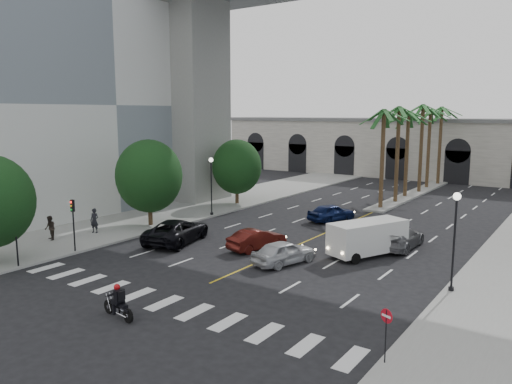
{
  "coord_description": "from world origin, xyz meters",
  "views": [
    {
      "loc": [
        17.12,
        -18.33,
        9.38
      ],
      "look_at": [
        0.38,
        6.0,
        4.64
      ],
      "focal_mm": 35.0,
      "sensor_mm": 36.0,
      "label": 1
    }
  ],
  "objects_px": {
    "cargo_van": "(367,237)",
    "pedestrian_a": "(94,221)",
    "lamp_post_right": "(455,233)",
    "car_b": "(257,239)",
    "traffic_signal_far": "(73,217)",
    "pedestrian_b": "(50,228)",
    "motorcycle_rider": "(119,303)",
    "car_c": "(177,231)",
    "car_a": "(284,252)",
    "car_d": "(400,237)",
    "lamp_post_left_far": "(211,181)",
    "do_not_enter_sign": "(386,325)",
    "car_e": "(331,212)",
    "traffic_signal_near": "(15,228)"
  },
  "relations": [
    {
      "from": "traffic_signal_far",
      "to": "car_b",
      "type": "distance_m",
      "value": 12.39
    },
    {
      "from": "car_b",
      "to": "do_not_enter_sign",
      "type": "distance_m",
      "value": 16.77
    },
    {
      "from": "traffic_signal_far",
      "to": "car_b",
      "type": "relative_size",
      "value": 0.85
    },
    {
      "from": "cargo_van",
      "to": "pedestrian_b",
      "type": "height_order",
      "value": "cargo_van"
    },
    {
      "from": "car_e",
      "to": "pedestrian_b",
      "type": "height_order",
      "value": "pedestrian_b"
    },
    {
      "from": "motorcycle_rider",
      "to": "car_b",
      "type": "distance_m",
      "value": 13.3
    },
    {
      "from": "car_b",
      "to": "lamp_post_left_far",
      "type": "bearing_deg",
      "value": -20.17
    },
    {
      "from": "motorcycle_rider",
      "to": "car_c",
      "type": "bearing_deg",
      "value": 129.99
    },
    {
      "from": "traffic_signal_near",
      "to": "car_d",
      "type": "bearing_deg",
      "value": 45.1
    },
    {
      "from": "pedestrian_b",
      "to": "cargo_van",
      "type": "bearing_deg",
      "value": 46.38
    },
    {
      "from": "car_b",
      "to": "car_d",
      "type": "distance_m",
      "value": 9.97
    },
    {
      "from": "lamp_post_right",
      "to": "car_c",
      "type": "distance_m",
      "value": 19.18
    },
    {
      "from": "cargo_van",
      "to": "pedestrian_b",
      "type": "distance_m",
      "value": 22.58
    },
    {
      "from": "lamp_post_left_far",
      "to": "traffic_signal_far",
      "type": "distance_m",
      "value": 14.52
    },
    {
      "from": "traffic_signal_far",
      "to": "traffic_signal_near",
      "type": "bearing_deg",
      "value": -90.0
    },
    {
      "from": "traffic_signal_far",
      "to": "car_c",
      "type": "bearing_deg",
      "value": 58.49
    },
    {
      "from": "car_d",
      "to": "motorcycle_rider",
      "type": "bearing_deg",
      "value": 71.27
    },
    {
      "from": "car_a",
      "to": "cargo_van",
      "type": "bearing_deg",
      "value": -112.39
    },
    {
      "from": "cargo_van",
      "to": "pedestrian_a",
      "type": "relative_size",
      "value": 3.03
    },
    {
      "from": "car_b",
      "to": "do_not_enter_sign",
      "type": "xyz_separation_m",
      "value": [
        13.01,
        -10.53,
        0.93
      ]
    },
    {
      "from": "lamp_post_left_far",
      "to": "car_d",
      "type": "bearing_deg",
      "value": -2.83
    },
    {
      "from": "lamp_post_left_far",
      "to": "car_d",
      "type": "height_order",
      "value": "lamp_post_left_far"
    },
    {
      "from": "traffic_signal_near",
      "to": "traffic_signal_far",
      "type": "relative_size",
      "value": 1.0
    },
    {
      "from": "lamp_post_left_far",
      "to": "pedestrian_b",
      "type": "distance_m",
      "value": 14.41
    },
    {
      "from": "traffic_signal_near",
      "to": "car_d",
      "type": "relative_size",
      "value": 0.69
    },
    {
      "from": "traffic_signal_near",
      "to": "pedestrian_a",
      "type": "xyz_separation_m",
      "value": [
        -3.16,
        8.06,
        -1.41
      ]
    },
    {
      "from": "motorcycle_rider",
      "to": "car_c",
      "type": "relative_size",
      "value": 0.37
    },
    {
      "from": "lamp_post_right",
      "to": "car_a",
      "type": "xyz_separation_m",
      "value": [
        -9.9,
        -0.56,
        -2.47
      ]
    },
    {
      "from": "motorcycle_rider",
      "to": "car_a",
      "type": "bearing_deg",
      "value": 88.47
    },
    {
      "from": "lamp_post_right",
      "to": "car_b",
      "type": "relative_size",
      "value": 1.24
    },
    {
      "from": "motorcycle_rider",
      "to": "traffic_signal_far",
      "type": "bearing_deg",
      "value": 161.0
    },
    {
      "from": "car_d",
      "to": "car_b",
      "type": "bearing_deg",
      "value": 36.76
    },
    {
      "from": "traffic_signal_far",
      "to": "pedestrian_b",
      "type": "xyz_separation_m",
      "value": [
        -3.97,
        0.79,
        -1.47
      ]
    },
    {
      "from": "traffic_signal_near",
      "to": "car_d",
      "type": "distance_m",
      "value": 24.94
    },
    {
      "from": "pedestrian_b",
      "to": "do_not_enter_sign",
      "type": "relative_size",
      "value": 0.79
    },
    {
      "from": "do_not_enter_sign",
      "to": "pedestrian_a",
      "type": "bearing_deg",
      "value": -171.69
    },
    {
      "from": "lamp_post_right",
      "to": "car_b",
      "type": "bearing_deg",
      "value": 174.74
    },
    {
      "from": "motorcycle_rider",
      "to": "do_not_enter_sign",
      "type": "xyz_separation_m",
      "value": [
        11.62,
        2.69,
        0.9
      ]
    },
    {
      "from": "traffic_signal_far",
      "to": "pedestrian_b",
      "type": "bearing_deg",
      "value": 168.74
    },
    {
      "from": "traffic_signal_far",
      "to": "do_not_enter_sign",
      "type": "bearing_deg",
      "value": -7.13
    },
    {
      "from": "traffic_signal_far",
      "to": "car_c",
      "type": "xyz_separation_m",
      "value": [
        3.67,
        5.99,
        -1.66
      ]
    },
    {
      "from": "traffic_signal_near",
      "to": "car_c",
      "type": "xyz_separation_m",
      "value": [
        3.67,
        9.99,
        -1.66
      ]
    },
    {
      "from": "lamp_post_right",
      "to": "traffic_signal_far",
      "type": "bearing_deg",
      "value": -164.02
    },
    {
      "from": "motorcycle_rider",
      "to": "do_not_enter_sign",
      "type": "distance_m",
      "value": 11.96
    },
    {
      "from": "lamp_post_right",
      "to": "car_d",
      "type": "bearing_deg",
      "value": 125.78
    },
    {
      "from": "lamp_post_right",
      "to": "traffic_signal_far",
      "type": "distance_m",
      "value": 23.62
    },
    {
      "from": "lamp_post_right",
      "to": "car_b",
      "type": "xyz_separation_m",
      "value": [
        -13.17,
        1.21,
        -2.51
      ]
    },
    {
      "from": "lamp_post_right",
      "to": "pedestrian_b",
      "type": "distance_m",
      "value": 27.36
    },
    {
      "from": "car_d",
      "to": "car_e",
      "type": "height_order",
      "value": "car_d"
    },
    {
      "from": "car_a",
      "to": "pedestrian_b",
      "type": "xyz_separation_m",
      "value": [
        -16.77,
        -5.15,
        0.3
      ]
    }
  ]
}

